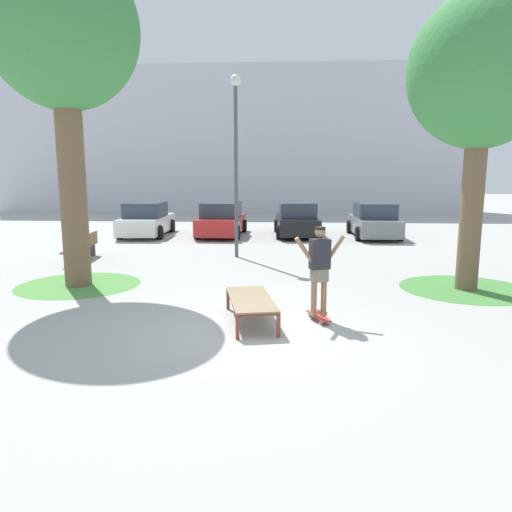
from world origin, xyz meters
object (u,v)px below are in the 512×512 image
car_white (147,220)px  car_red (222,220)px  skate_box (251,300)px  park_bench (82,247)px  tree_near_right (482,74)px  skater (320,265)px  tree_near_left (63,35)px  skateboard (318,316)px  light_post (236,140)px  car_grey (374,221)px  car_black (297,220)px

car_white → car_red: bearing=3.4°
car_white → skate_box: bearing=-65.7°
car_white → park_bench: size_ratio=1.75×
tree_near_right → car_white: size_ratio=1.59×
skater → tree_near_left: 7.97m
skate_box → car_red: car_red is taller
tree_near_right → car_red: size_ratio=1.59×
skateboard → light_post: 8.20m
car_red → light_post: 6.46m
tree_near_right → car_grey: bearing=93.2°
skate_box → tree_near_right: bearing=30.6°
skater → tree_near_left: bearing=156.2°
car_black → skateboard: bearing=-89.2°
skateboard → skater: (-0.00, 0.00, 0.99)m
car_white → light_post: bearing=-49.1°
car_black → car_grey: (3.35, -0.28, 0.00)m
tree_near_left → skater: bearing=-23.8°
light_post → car_grey: bearing=45.1°
skate_box → tree_near_left: size_ratio=0.26×
tree_near_right → car_grey: 10.55m
skateboard → car_grey: car_grey is taller
tree_near_right → car_red: (-7.26, 9.67, -4.26)m
skateboard → car_red: bearing=105.9°
car_white → park_bench: bearing=-92.1°
car_grey → tree_near_left: bearing=-132.4°
skateboard → skater: bearing=109.2°
car_black → tree_near_left: bearing=-119.1°
light_post → skater: bearing=-71.7°
car_white → car_grey: same height
skateboard → car_black: 12.70m
tree_near_left → car_grey: tree_near_left is taller
skateboard → park_bench: size_ratio=0.34×
car_white → car_grey: (10.06, 0.16, 0.00)m
tree_near_left → tree_near_right: tree_near_left is taller
skateboard → car_grey: 12.81m
skate_box → tree_near_right: 7.36m
skateboard → skater: skater is taller
light_post → car_red: bearing=102.8°
skater → tree_near_right: (3.72, 2.76, 3.88)m
skater → tree_near_left: (-5.81, 2.57, 4.82)m
skateboard → tree_near_left: (-5.81, 2.57, 5.81)m
skateboard → park_bench: bearing=140.5°
skate_box → skater: (1.27, 0.20, 0.66)m
park_bench → skate_box: bearing=-46.0°
car_black → light_post: light_post is taller
car_white → skater: bearing=-60.6°
skate_box → car_grey: car_grey is taller
car_black → car_red: bearing=-175.8°
car_white → car_grey: size_ratio=1.01×
car_black → park_bench: bearing=-135.6°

